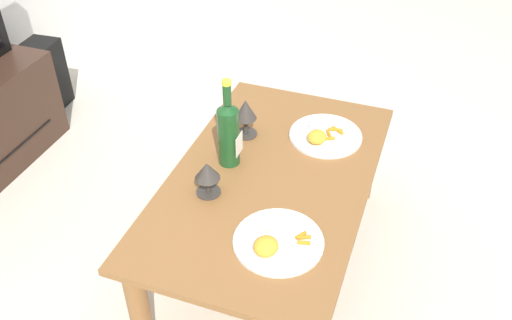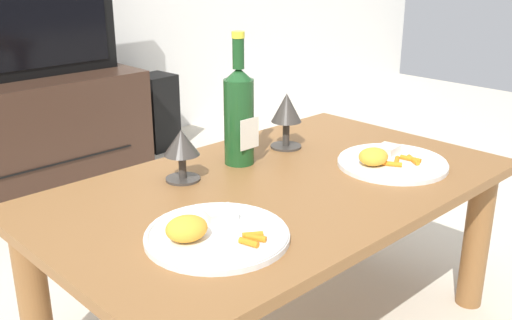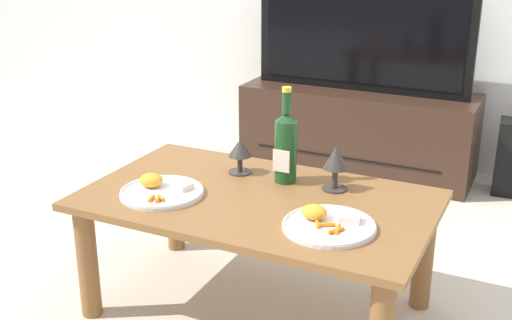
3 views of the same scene
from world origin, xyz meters
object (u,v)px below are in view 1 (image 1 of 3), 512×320
(floor_speaker, at_px, (47,74))
(wine_bottle, at_px, (228,131))
(goblet_right, at_px, (246,112))
(dining_table, at_px, (271,193))
(goblet_left, at_px, (207,173))
(dinner_plate_right, at_px, (324,135))
(dinner_plate_left, at_px, (277,241))

(floor_speaker, bearing_deg, wine_bottle, -120.06)
(goblet_right, bearing_deg, dining_table, -140.48)
(goblet_left, xyz_separation_m, goblet_right, (0.36, 0.00, 0.02))
(floor_speaker, relative_size, dinner_plate_right, 1.35)
(goblet_right, bearing_deg, goblet_left, 180.00)
(goblet_left, height_order, goblet_right, goblet_right)
(dining_table, xyz_separation_m, goblet_left, (-0.15, 0.17, 0.16))
(dining_table, bearing_deg, dinner_plate_left, -158.49)
(wine_bottle, xyz_separation_m, dinner_plate_left, (-0.33, -0.28, -0.12))
(dining_table, bearing_deg, floor_speaker, 65.47)
(dining_table, height_order, dinner_plate_right, dinner_plate_right)
(dining_table, relative_size, floor_speaker, 3.05)
(floor_speaker, height_order, dinner_plate_left, dinner_plate_left)
(dinner_plate_left, relative_size, dinner_plate_right, 1.00)
(floor_speaker, distance_m, goblet_left, 1.60)
(floor_speaker, xyz_separation_m, wine_bottle, (-0.66, -1.33, 0.38))
(goblet_right, distance_m, dinner_plate_right, 0.31)
(dining_table, bearing_deg, goblet_right, 39.52)
(floor_speaker, bearing_deg, dinner_plate_left, -125.13)
(wine_bottle, relative_size, dinner_plate_left, 1.21)
(dining_table, xyz_separation_m, goblet_right, (0.21, 0.17, 0.18))
(dining_table, distance_m, goblet_left, 0.28)
(floor_speaker, relative_size, dinner_plate_left, 1.35)
(floor_speaker, distance_m, goblet_right, 1.45)
(dining_table, relative_size, goblet_right, 7.40)
(floor_speaker, bearing_deg, dining_table, -118.37)
(goblet_right, bearing_deg, dinner_plate_left, -150.30)
(wine_bottle, relative_size, goblet_right, 2.18)
(goblet_left, distance_m, dinner_plate_left, 0.33)
(dinner_plate_left, bearing_deg, wine_bottle, 41.06)
(dinner_plate_right, bearing_deg, dining_table, 157.70)
(wine_bottle, height_order, goblet_right, wine_bottle)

